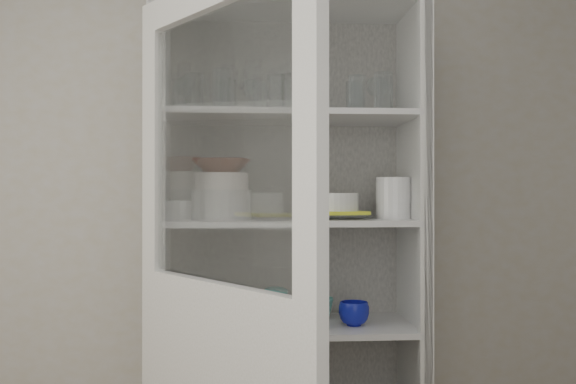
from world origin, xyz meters
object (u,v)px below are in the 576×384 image
(plate_stack_front, at_px, (222,205))
(terracotta_bowl, at_px, (222,166))
(teal_jar, at_px, (276,307))
(plate_stack_back, at_px, (183,209))
(mug_blue, at_px, (354,314))
(white_canister, at_px, (181,307))
(measuring_cups, at_px, (201,322))
(cream_bowl, at_px, (222,181))
(goblet_2, at_px, (319,98))
(glass_platter, at_px, (338,217))
(mug_white, at_px, (310,317))
(goblet_3, at_px, (376,95))
(grey_bowl_stack, at_px, (393,198))
(white_ramekin, at_px, (338,202))
(mug_teal, at_px, (322,308))
(goblet_0, at_px, (185,95))
(goblet_1, at_px, (251,97))
(cupboard_door, at_px, (219,361))
(pantry_cabinet, at_px, (287,300))
(yellow_trivet, at_px, (338,213))

(plate_stack_front, height_order, terracotta_bowl, terracotta_bowl)
(teal_jar, bearing_deg, plate_stack_back, 168.09)
(mug_blue, relative_size, white_canister, 0.95)
(mug_blue, relative_size, measuring_cups, 1.02)
(cream_bowl, xyz_separation_m, white_canister, (-0.16, 0.09, -0.48))
(goblet_2, distance_m, measuring_cups, 0.99)
(cream_bowl, bearing_deg, mug_blue, -2.23)
(plate_stack_back, relative_size, cream_bowl, 1.12)
(cream_bowl, bearing_deg, glass_platter, 5.64)
(teal_jar, bearing_deg, measuring_cups, -162.16)
(white_canister, bearing_deg, mug_white, -20.34)
(teal_jar, bearing_deg, white_canister, 176.40)
(terracotta_bowl, bearing_deg, glass_platter, 5.64)
(goblet_3, relative_size, grey_bowl_stack, 1.16)
(white_ramekin, xyz_separation_m, mug_teal, (-0.05, 0.07, -0.42))
(goblet_3, height_order, white_ramekin, goblet_3)
(white_canister, bearing_deg, mug_teal, 2.35)
(goblet_0, height_order, mug_white, goblet_0)
(glass_platter, bearing_deg, goblet_1, 161.76)
(plate_stack_back, height_order, white_canister, plate_stack_back)
(mug_white, bearing_deg, measuring_cups, 178.89)
(glass_platter, height_order, teal_jar, glass_platter)
(plate_stack_back, height_order, mug_teal, plate_stack_back)
(measuring_cups, relative_size, white_canister, 0.93)
(cupboard_door, distance_m, teal_jar, 0.64)
(goblet_3, relative_size, mug_teal, 2.00)
(white_ramekin, xyz_separation_m, mug_white, (-0.12, -0.13, -0.42))
(teal_jar, bearing_deg, mug_teal, 13.80)
(mug_teal, distance_m, measuring_cups, 0.48)
(pantry_cabinet, height_order, plate_stack_front, pantry_cabinet)
(glass_platter, relative_size, teal_jar, 2.52)
(goblet_0, height_order, teal_jar, goblet_0)
(goblet_3, xyz_separation_m, mug_white, (-0.29, -0.23, -0.85))
(yellow_trivet, bearing_deg, goblet_0, 169.05)
(goblet_1, relative_size, white_canister, 1.42)
(terracotta_bowl, xyz_separation_m, glass_platter, (0.45, 0.04, -0.19))
(glass_platter, bearing_deg, goblet_3, 28.66)
(mug_teal, bearing_deg, white_canister, -159.87)
(pantry_cabinet, distance_m, plate_stack_back, 0.54)
(cupboard_door, xyz_separation_m, goblet_0, (-0.16, 0.70, 0.88))
(mug_teal, height_order, mug_white, mug_white)
(glass_platter, relative_size, grey_bowl_stack, 1.86)
(glass_platter, relative_size, mug_white, 2.94)
(goblet_2, relative_size, plate_stack_front, 0.73)
(grey_bowl_stack, bearing_deg, mug_blue, -159.91)
(cupboard_door, relative_size, mug_teal, 21.55)
(yellow_trivet, bearing_deg, cupboard_door, -126.38)
(goblet_0, distance_m, plate_stack_front, 0.49)
(cupboard_door, bearing_deg, terracotta_bowl, 146.12)
(cream_bowl, distance_m, measuring_cups, 0.53)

